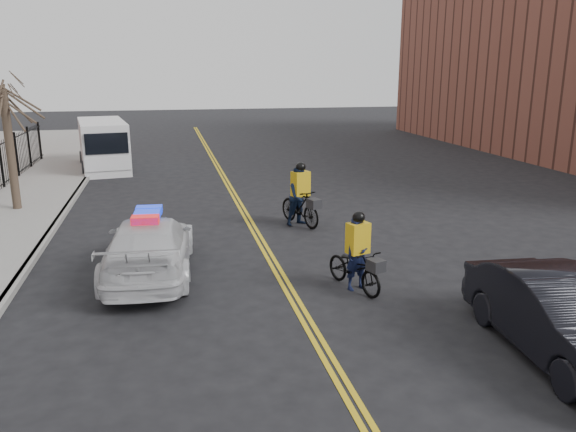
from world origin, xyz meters
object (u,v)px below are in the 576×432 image
(cyclist_far, at_px, (301,201))
(dark_sedan, at_px, (561,317))
(cyclist_near, at_px, (357,262))
(cargo_van, at_px, (103,146))
(police_cruiser, at_px, (149,246))

(cyclist_far, bearing_deg, dark_sedan, -97.07)
(cyclist_near, bearing_deg, dark_sedan, -75.81)
(cargo_van, xyz_separation_m, cyclist_near, (6.98, -17.35, -0.53))
(police_cruiser, distance_m, cyclist_far, 5.76)
(cyclist_near, xyz_separation_m, cyclist_far, (0.02, 5.44, 0.17))
(dark_sedan, bearing_deg, cargo_van, 117.96)
(cargo_van, relative_size, cyclist_far, 2.86)
(dark_sedan, xyz_separation_m, cargo_van, (-9.34, 20.99, 0.44))
(police_cruiser, distance_m, dark_sedan, 8.83)
(police_cruiser, height_order, cyclist_far, cyclist_far)
(cargo_van, bearing_deg, cyclist_far, -68.52)
(cargo_van, bearing_deg, dark_sedan, -74.96)
(cargo_van, distance_m, cyclist_far, 13.83)
(dark_sedan, bearing_deg, cyclist_near, 126.90)
(police_cruiser, distance_m, cyclist_near, 4.91)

